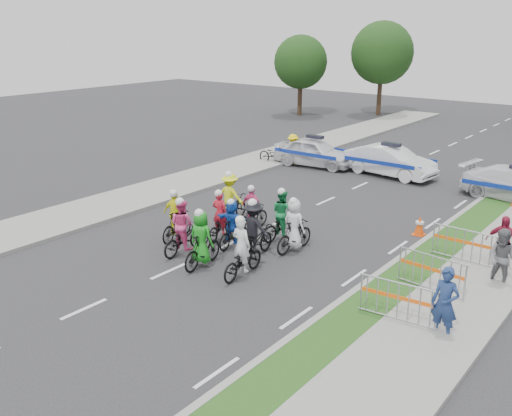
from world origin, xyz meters
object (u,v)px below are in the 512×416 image
Objects in this scene: rider_2 at (183,232)px; rider_7 at (294,230)px; rider_10 at (231,202)px; police_car_1 at (390,161)px; rider_1 at (202,244)px; barrier_0 at (398,303)px; spectator_0 at (445,303)px; rider_9 at (253,212)px; tree_3 at (382,53)px; barrier_2 at (463,247)px; marshal_hiviz at (293,149)px; parked_bike at (274,155)px; police_car_0 at (314,152)px; cone_0 at (419,226)px; barrier_1 at (431,274)px; rider_6 at (221,222)px; tree_0 at (301,62)px; rider_4 at (254,235)px; rider_5 at (233,226)px; spectator_2 at (502,242)px; rider_0 at (242,256)px; spectator_1 at (502,259)px; rider_3 at (176,221)px; rider_8 at (282,220)px.

rider_2 reaches higher than rider_7.
police_car_1 is at bearing -106.46° from rider_10.
rider_1 is 0.93× the size of barrier_0.
spectator_0 is 1.16m from barrier_0.
tree_3 is at bearing -69.97° from rider_9.
rider_10 reaches higher than barrier_2.
marshal_hiviz is at bearing -73.68° from rider_1.
parked_bike is at bearing 136.29° from barrier_0.
cone_0 is (8.38, -6.42, -0.39)m from police_car_0.
rider_7 is 0.92× the size of barrier_1.
rider_7 reaches higher than police_car_1.
rider_10 is at bearing -72.69° from rider_6.
tree_0 reaches higher than police_car_0.
rider_5 is at bearing -18.32° from rider_4.
rider_4 reaches higher than cone_0.
rider_10 reaches higher than barrier_1.
spectator_2 is at bearing 94.52° from spectator_0.
rider_9 reaches higher than parked_bike.
parked_bike is at bearing 142.27° from spectator_0.
marshal_hiviz is 0.22× the size of tree_3.
barrier_1 is at bearing -128.94° from parked_bike.
spectator_1 is (6.16, 3.82, 0.24)m from rider_0.
parked_bike is (-5.41, 8.70, -0.16)m from rider_9.
barrier_0 is (6.97, -3.13, -0.09)m from rider_9.
spectator_1 is (6.06, 1.30, 0.14)m from rider_7.
rider_1 is at bearing -176.50° from barrier_0.
barrier_0 is at bearing 176.10° from rider_2.
rider_2 is 1.21m from rider_3.
rider_3 is at bearing -38.11° from rider_2.
rider_10 is at bearing -5.99° from rider_9.
rider_9 is 1.01× the size of spectator_2.
rider_0 is 1.13× the size of rider_9.
rider_9 is 8.21m from spectator_2.
rider_1 is 32.81m from tree_3.
spectator_0 is 0.28× the size of tree_0.
rider_7 is 12.22m from parked_bike.
rider_2 is at bearing 24.14° from rider_4.
rider_6 is at bearing -162.51° from spectator_1.
rider_8 reaches higher than parked_bike.
police_car_1 is at bearing 127.09° from barrier_2.
rider_3 is at bearing 174.87° from barrier_0.
rider_6 is at bearing -158.21° from barrier_2.
rider_9 is (-1.61, 1.97, -0.10)m from rider_4.
rider_8 is 0.95× the size of rider_10.
barrier_1 is 4.66m from cone_0.
parked_bike is 19.68m from tree_3.
rider_2 is 8.22m from cone_0.
rider_10 is at bearing -154.39° from parked_bike.
rider_9 reaches higher than police_car_1.
police_car_1 is 2.77× the size of marshal_hiviz.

